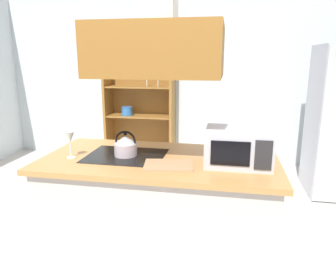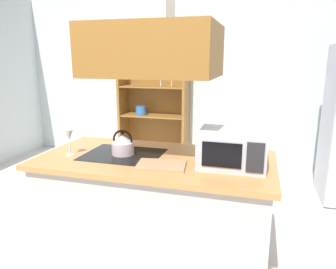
{
  "view_description": "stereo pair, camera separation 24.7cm",
  "coord_description": "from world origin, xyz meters",
  "px_view_note": "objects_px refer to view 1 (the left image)",
  "views": [
    {
      "loc": [
        0.72,
        -2.09,
        1.64
      ],
      "look_at": [
        0.22,
        0.53,
        1.0
      ],
      "focal_mm": 33.95,
      "sensor_mm": 36.0,
      "label": 1
    },
    {
      "loc": [
        0.96,
        -2.03,
        1.64
      ],
      "look_at": [
        0.22,
        0.53,
        1.0
      ],
      "focal_mm": 33.95,
      "sensor_mm": 36.0,
      "label": 2
    }
  ],
  "objects_px": {
    "dish_cabinet": "(140,111)",
    "kettle": "(126,145)",
    "wine_glass_on_counter": "(70,139)",
    "microwave": "(238,147)",
    "cutting_board": "(168,165)"
  },
  "relations": [
    {
      "from": "dish_cabinet",
      "to": "kettle",
      "type": "distance_m",
      "value": 2.68
    },
    {
      "from": "kettle",
      "to": "wine_glass_on_counter",
      "type": "xyz_separation_m",
      "value": [
        -0.39,
        -0.13,
        0.07
      ]
    },
    {
      "from": "microwave",
      "to": "wine_glass_on_counter",
      "type": "height_order",
      "value": "microwave"
    },
    {
      "from": "microwave",
      "to": "dish_cabinet",
      "type": "bearing_deg",
      "value": 118.91
    },
    {
      "from": "cutting_board",
      "to": "microwave",
      "type": "relative_size",
      "value": 0.74
    },
    {
      "from": "kettle",
      "to": "dish_cabinet",
      "type": "bearing_deg",
      "value": 103.27
    },
    {
      "from": "cutting_board",
      "to": "microwave",
      "type": "xyz_separation_m",
      "value": [
        0.48,
        0.14,
        0.12
      ]
    },
    {
      "from": "dish_cabinet",
      "to": "kettle",
      "type": "xyz_separation_m",
      "value": [
        0.61,
        -2.61,
        0.17
      ]
    },
    {
      "from": "dish_cabinet",
      "to": "wine_glass_on_counter",
      "type": "xyz_separation_m",
      "value": [
        0.22,
        -2.74,
        0.23
      ]
    },
    {
      "from": "kettle",
      "to": "cutting_board",
      "type": "distance_m",
      "value": 0.42
    },
    {
      "from": "microwave",
      "to": "cutting_board",
      "type": "bearing_deg",
      "value": -163.83
    },
    {
      "from": "kettle",
      "to": "microwave",
      "type": "height_order",
      "value": "microwave"
    },
    {
      "from": "dish_cabinet",
      "to": "kettle",
      "type": "bearing_deg",
      "value": -76.73
    },
    {
      "from": "kettle",
      "to": "microwave",
      "type": "bearing_deg",
      "value": -3.23
    },
    {
      "from": "kettle",
      "to": "microwave",
      "type": "relative_size",
      "value": 0.43
    }
  ]
}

